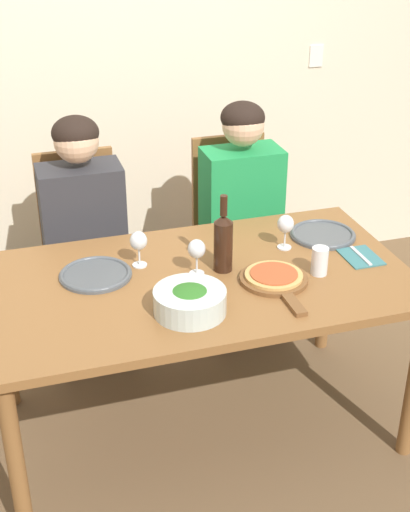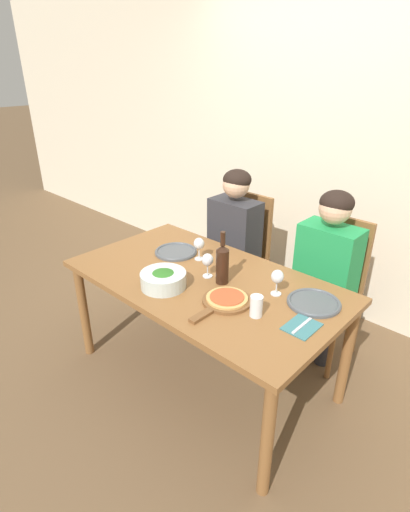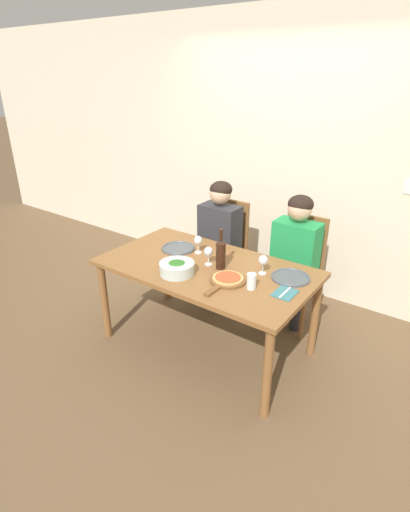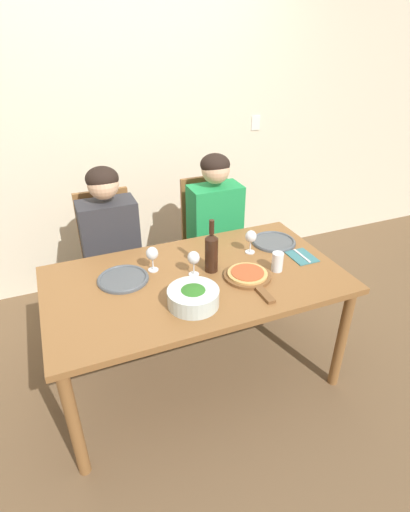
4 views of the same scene
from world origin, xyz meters
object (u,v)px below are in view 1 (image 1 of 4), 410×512
Objects in this scene: dinner_plate_right at (323,234)px; wine_glass_left at (139,242)px; chair_right at (234,229)px; fork_on_napkin at (361,257)px; pizza_on_board at (275,279)px; water_tumbler at (320,261)px; chair_left at (83,249)px; wine_glass_centre at (196,251)px; dinner_plate_left at (96,274)px; broccoli_bowl at (190,301)px; wine_bottle at (223,241)px; person_man at (242,200)px; person_woman at (84,220)px; wine_glass_right at (286,226)px.

wine_glass_left is (-0.82, -0.03, 0.10)m from dinner_plate_right.
fork_on_napkin is at bearing -73.31° from chair_right.
pizza_on_board reaches higher than dinner_plate_right.
water_tumbler is (0.03, -0.93, 0.28)m from chair_right.
chair_right is 0.69m from dinner_plate_right.
water_tumbler reaches higher than dinner_plate_right.
chair_right is 2.44× the size of pizza_on_board.
chair_left is 1.18m from dinner_plate_right.
wine_glass_left is 0.92m from fork_on_napkin.
chair_left is at bearing 140.61° from fork_on_napkin.
dinner_plate_left is at bearing 165.45° from wine_glass_centre.
broccoli_bowl is 0.39m from pizza_on_board.
person_man is at bearing 64.21° from wine_bottle.
wine_glass_right is (0.77, -0.56, 0.12)m from person_woman.
chair_left is 0.92m from wine_glass_centre.
chair_left is 8.74× the size of water_tumbler.
person_woman is at bearing 180.00° from person_man.
wine_glass_right is (-0.20, -0.06, 0.10)m from dinner_plate_right.
person_woman is 3.00× the size of pizza_on_board.
wine_glass_right is (-0.01, -0.56, 0.12)m from person_man.
person_woman is 4.62× the size of broccoli_bowl.
chair_left is at bearing 102.90° from wine_glass_left.
person_man reaches higher than wine_bottle.
pizza_on_board is at bearing -176.66° from water_tumbler.
broccoli_bowl is at bearing -119.84° from person_man.
wine_glass_centre is at bearing -34.53° from wine_glass_left.
person_man is 1.08m from broccoli_bowl.
wine_glass_right is (0.15, 0.26, 0.09)m from pizza_on_board.
dinner_plate_right is at bearing -32.62° from chair_left.
wine_bottle is 0.33m from wine_glass_right.
pizza_on_board is 2.69× the size of wine_glass_left.
dinner_plate_right is 1.59× the size of fork_on_napkin.
fork_on_napkin is (0.42, 0.08, -0.01)m from pizza_on_board.
chair_left reaches higher than fork_on_napkin.
chair_left is 3.76× the size of broccoli_bowl.
fork_on_napkin is (0.06, -0.23, -0.01)m from dinner_plate_right.
wine_bottle is 2.12× the size of wine_glass_centre.
chair_right is 0.92m from fork_on_napkin.
water_tumbler is at bearing -79.86° from wine_glass_right.
broccoli_bowl is 0.65× the size of pizza_on_board.
broccoli_bowl is 0.82m from fork_on_napkin.
dinner_plate_right is at bearing 3.74° from dinner_plate_left.
chair_right is at bearing 40.15° from dinner_plate_left.
wine_bottle is at bearing -22.56° from wine_glass_left.
person_man is at bearing 78.89° from pizza_on_board.
fork_on_napkin is at bearing -6.86° from wine_bottle.
person_man is 3.00× the size of pizza_on_board.
wine_glass_left is at bearing 157.69° from water_tumbler.
person_man reaches higher than fork_on_napkin.
person_man is 0.75m from wine_bottle.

